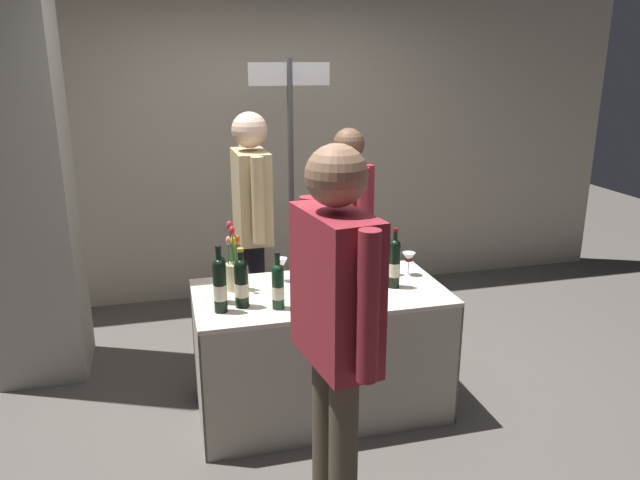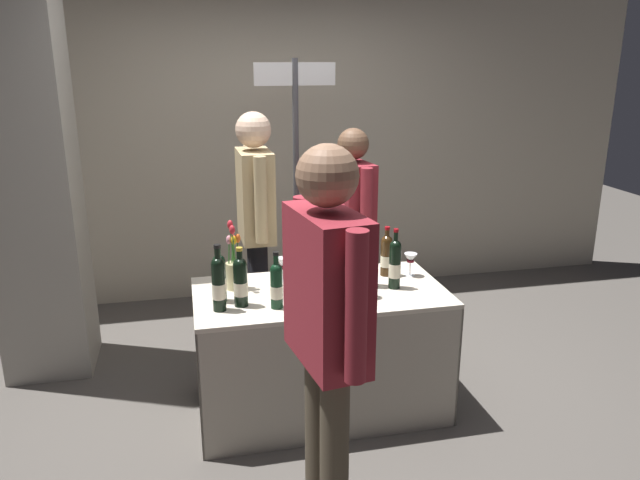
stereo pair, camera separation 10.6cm
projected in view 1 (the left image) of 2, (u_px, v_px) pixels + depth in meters
ground_plane at (320, 406)px, 3.68m from camera, size 12.00×12.00×0.00m
back_partition at (260, 117)px, 5.09m from camera, size 6.56×0.12×3.07m
concrete_pillar at (13, 99)px, 3.61m from camera, size 0.53×0.53×3.57m
tasting_table at (320, 328)px, 3.53m from camera, size 1.42×0.75×0.75m
featured_wine_bottle at (394, 263)px, 3.47m from camera, size 0.07×0.07×0.35m
display_bottle_0 at (346, 279)px, 3.25m from camera, size 0.08×0.08×0.31m
display_bottle_1 at (278, 285)px, 3.18m from camera, size 0.07×0.07×0.31m
display_bottle_2 at (220, 279)px, 3.25m from camera, size 0.07×0.07×0.32m
display_bottle_3 at (242, 282)px, 3.20m from camera, size 0.08×0.08×0.33m
display_bottle_4 at (385, 254)px, 3.68m from camera, size 0.07×0.07×0.31m
display_bottle_5 at (369, 261)px, 3.49m from camera, size 0.08×0.08×0.36m
display_bottle_6 at (220, 284)px, 3.13m from camera, size 0.07×0.07×0.36m
wine_glass_near_vendor at (409, 258)px, 3.68m from camera, size 0.08×0.08×0.14m
wine_glass_mid at (368, 281)px, 3.34m from camera, size 0.07×0.07×0.13m
wine_glass_near_taster at (282, 265)px, 3.58m from camera, size 0.07×0.07×0.14m
flower_vase at (234, 269)px, 3.43m from camera, size 0.10×0.10×0.40m
brochure_stand at (351, 259)px, 3.74m from camera, size 0.12×0.15×0.17m
vendor_presenter at (252, 215)px, 4.05m from camera, size 0.23×0.57×1.69m
vendor_assistant at (348, 220)px, 4.26m from camera, size 0.26×0.55×1.57m
taster_foreground_right at (335, 316)px, 2.39m from camera, size 0.28×0.61×1.73m
booth_signpost at (291, 167)px, 4.45m from camera, size 0.58×0.04×2.02m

